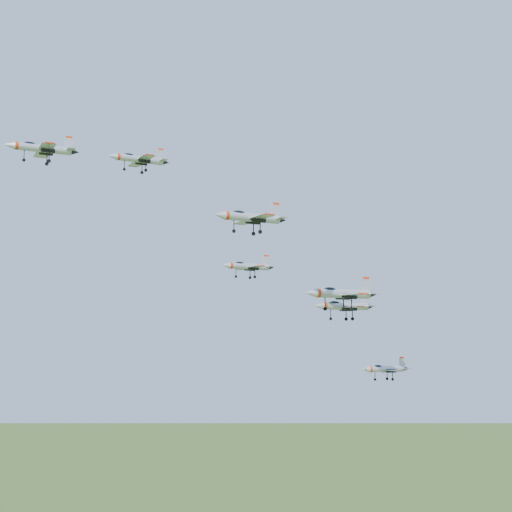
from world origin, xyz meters
name	(u,v)px	position (x,y,z in m)	size (l,w,h in m)	color
jet_lead	(41,148)	(-25.19, 7.13, 151.36)	(12.01, 9.91, 3.21)	#ADB3BA
jet_left_high	(138,159)	(-9.91, 3.89, 150.68)	(10.84, 8.90, 2.91)	#ADB3BA
jet_right_high	(250,217)	(-0.98, -19.43, 138.03)	(11.68, 9.60, 3.13)	#ADB3BA
jet_left_low	(247,266)	(12.67, 7.46, 133.96)	(10.81, 8.89, 2.90)	#ADB3BA
jet_right_low	(341,293)	(21.27, -9.89, 128.26)	(14.04, 11.60, 3.75)	#ADB3BA
jet_trail	(344,306)	(25.49, -4.71, 126.42)	(12.16, 10.07, 3.25)	#ADB3BA
jet_extra	(385,369)	(40.71, 3.17, 114.83)	(10.80, 8.97, 2.89)	#ADB3BA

